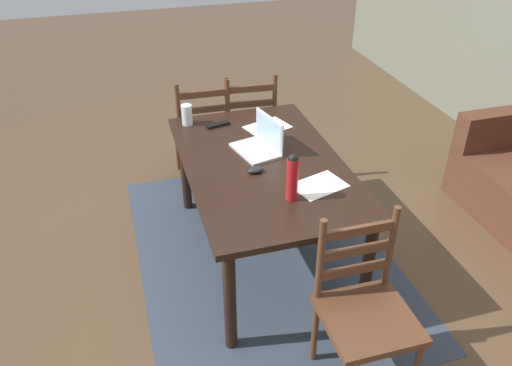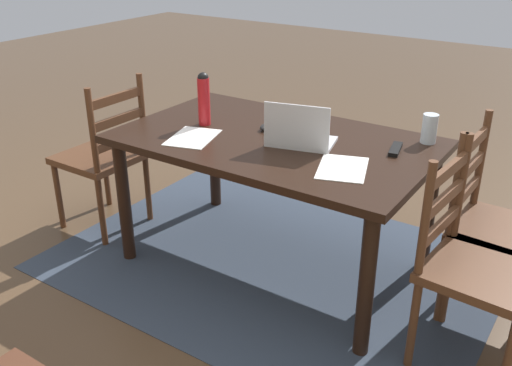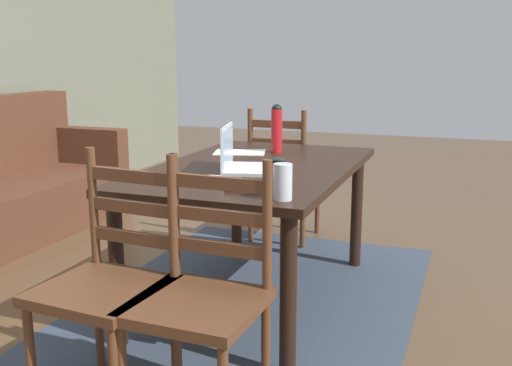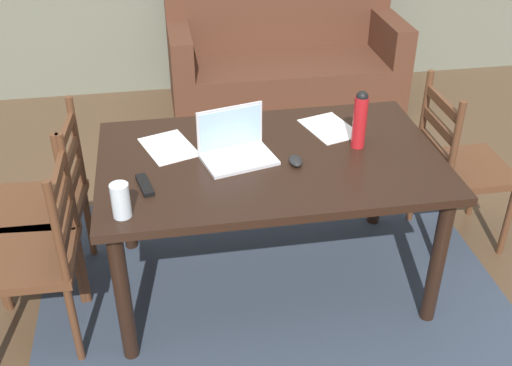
% 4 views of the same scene
% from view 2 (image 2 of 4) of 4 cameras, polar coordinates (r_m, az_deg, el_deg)
% --- Properties ---
extents(ground_plane, '(14.00, 14.00, 0.00)m').
position_cam_2_polar(ground_plane, '(3.24, 1.72, -7.89)').
color(ground_plane, brown).
extents(area_rug, '(2.33, 1.69, 0.01)m').
position_cam_2_polar(area_rug, '(3.24, 1.72, -7.85)').
color(area_rug, '#333D4C').
rests_on(area_rug, ground).
extents(dining_table, '(1.58, 0.97, 0.74)m').
position_cam_2_polar(dining_table, '(2.94, 1.88, 2.91)').
color(dining_table, black).
rests_on(dining_table, ground).
extents(chair_left_near, '(0.45, 0.45, 0.95)m').
position_cam_2_polar(chair_left_near, '(2.85, 22.83, -4.18)').
color(chair_left_near, '#56331E').
rests_on(chair_left_near, ground).
extents(chair_left_far, '(0.47, 0.47, 0.95)m').
position_cam_2_polar(chair_left_far, '(2.52, 20.90, -7.80)').
color(chair_left_far, '#56331E').
rests_on(chair_left_far, ground).
extents(chair_right_far, '(0.44, 0.44, 0.95)m').
position_cam_2_polar(chair_right_far, '(3.54, -14.93, 2.55)').
color(chair_right_far, '#56331E').
rests_on(chair_right_far, ground).
extents(laptop, '(0.36, 0.29, 0.23)m').
position_cam_2_polar(laptop, '(2.79, 4.35, 4.81)').
color(laptop, silver).
rests_on(laptop, dining_table).
extents(water_bottle, '(0.07, 0.07, 0.28)m').
position_cam_2_polar(water_bottle, '(3.08, -5.23, 8.46)').
color(water_bottle, red).
rests_on(water_bottle, dining_table).
extents(drinking_glass, '(0.08, 0.08, 0.15)m').
position_cam_2_polar(drinking_glass, '(2.95, 16.91, 5.21)').
color(drinking_glass, silver).
rests_on(drinking_glass, dining_table).
extents(computer_mouse, '(0.06, 0.10, 0.03)m').
position_cam_2_polar(computer_mouse, '(3.02, 1.09, 5.64)').
color(computer_mouse, black).
rests_on(computer_mouse, dining_table).
extents(tv_remote, '(0.08, 0.18, 0.02)m').
position_cam_2_polar(tv_remote, '(2.82, 13.74, 3.30)').
color(tv_remote, black).
rests_on(tv_remote, dining_table).
extents(paper_stack_left, '(0.29, 0.35, 0.00)m').
position_cam_2_polar(paper_stack_left, '(2.57, 8.62, 1.48)').
color(paper_stack_left, white).
rests_on(paper_stack_left, dining_table).
extents(paper_stack_right, '(0.28, 0.34, 0.00)m').
position_cam_2_polar(paper_stack_right, '(2.93, -6.33, 4.54)').
color(paper_stack_right, white).
rests_on(paper_stack_right, dining_table).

